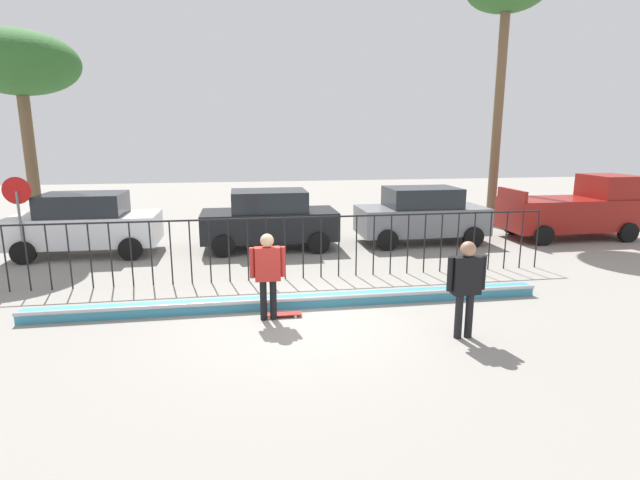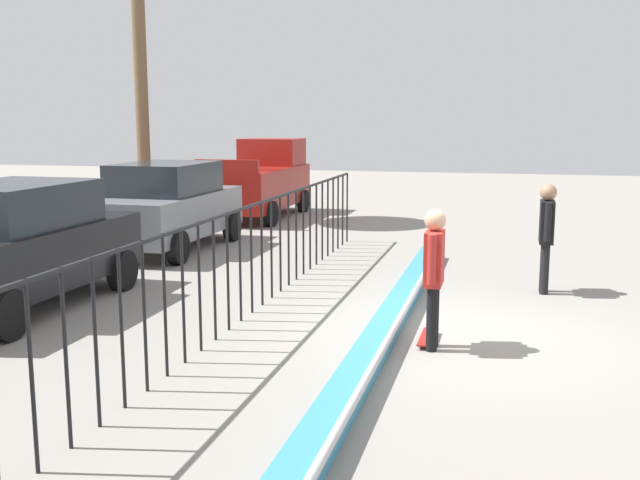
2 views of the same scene
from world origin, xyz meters
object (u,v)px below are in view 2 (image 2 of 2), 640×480
at_px(camera_operator, 546,228).
at_px(parked_car_gray, 166,206).
at_px(skateboard, 428,337).
at_px(pickup_truck, 259,181).
at_px(parked_car_black, 14,245).
at_px(skateboarder, 434,266).

distance_m(camera_operator, parked_car_gray, 8.12).
distance_m(skateboard, parked_car_gray, 8.27).
bearing_deg(pickup_truck, parked_car_gray, 176.82).
relative_size(camera_operator, parked_car_black, 0.42).
relative_size(skateboard, parked_car_gray, 0.19).
bearing_deg(camera_operator, skateboard, -17.09).
height_order(camera_operator, parked_car_gray, parked_car_gray).
distance_m(skateboarder, pickup_truck, 12.91).
height_order(skateboarder, parked_car_black, parked_car_black).
bearing_deg(parked_car_black, pickup_truck, 2.63).
xyz_separation_m(camera_operator, parked_car_gray, (2.13, 7.83, -0.11)).
relative_size(skateboarder, pickup_truck, 0.37).
relative_size(skateboarder, skateboard, 2.20).
relative_size(parked_car_black, parked_car_gray, 1.00).
bearing_deg(skateboarder, parked_car_black, 119.05).
bearing_deg(skateboard, parked_car_black, 102.86).
xyz_separation_m(skateboarder, camera_operator, (3.45, -1.47, 0.03)).
bearing_deg(parked_car_black, parked_car_gray, 3.73).
xyz_separation_m(parked_car_black, pickup_truck, (10.90, -0.09, 0.06)).
distance_m(skateboard, parked_car_black, 6.29).
distance_m(skateboard, pickup_truck, 12.67).
xyz_separation_m(parked_car_gray, pickup_truck, (5.73, -0.15, 0.06)).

